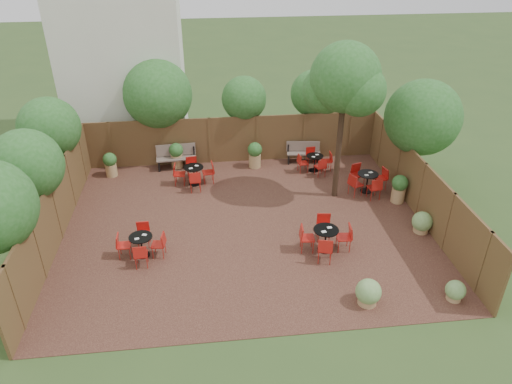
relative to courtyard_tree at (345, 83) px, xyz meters
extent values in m
plane|color=#354F23|center=(-3.48, -1.61, -4.30)|extent=(80.00, 80.00, 0.00)
cube|color=#3A1E17|center=(-3.48, -1.61, -4.29)|extent=(12.00, 10.00, 0.02)
cube|color=#4D301C|center=(-3.48, 3.39, -3.30)|extent=(12.00, 0.08, 2.00)
cube|color=#4D301C|center=(-9.48, -1.61, -3.30)|extent=(0.08, 10.00, 2.00)
cube|color=#4D301C|center=(2.52, -1.61, -3.30)|extent=(0.08, 10.00, 2.00)
cube|color=silver|center=(-7.98, 6.39, -0.30)|extent=(5.00, 4.00, 8.00)
sphere|color=#23591C|center=(-10.08, 1.39, -1.65)|extent=(2.15, 2.15, 2.15)
sphere|color=#23591C|center=(-9.98, -1.61, -1.65)|extent=(2.17, 2.17, 2.17)
sphere|color=#23591C|center=(-6.48, 4.09, -1.46)|extent=(2.79, 2.79, 2.79)
sphere|color=#23591C|center=(-2.98, 3.99, -1.74)|extent=(1.86, 1.86, 1.86)
sphere|color=#23591C|center=(0.02, 4.19, -1.70)|extent=(1.99, 1.99, 1.99)
sphere|color=#23591C|center=(3.12, 0.39, -1.48)|extent=(2.73, 2.73, 2.73)
cylinder|color=black|center=(0.01, 0.01, -1.92)|extent=(0.26, 0.26, 4.71)
sphere|color=#23591C|center=(0.01, 0.01, 0.19)|extent=(2.34, 2.34, 2.34)
sphere|color=#23591C|center=(-0.49, 0.41, -0.32)|extent=(1.64, 1.64, 1.64)
sphere|color=#23591C|center=(0.41, -0.39, -0.14)|extent=(1.71, 1.71, 1.71)
cube|color=brown|center=(-5.89, 2.94, -3.82)|extent=(1.64, 0.60, 0.05)
cube|color=brown|center=(-5.89, 3.15, -3.53)|extent=(1.61, 0.24, 0.48)
cube|color=black|center=(-6.62, 2.94, -4.06)|extent=(0.10, 0.49, 0.43)
cube|color=black|center=(-5.17, 2.94, -4.06)|extent=(0.10, 0.49, 0.43)
cube|color=brown|center=(-0.58, 2.94, -3.88)|extent=(1.45, 0.60, 0.05)
cube|color=brown|center=(-0.58, 3.12, -3.62)|extent=(1.40, 0.29, 0.42)
cube|color=black|center=(-1.21, 2.94, -4.09)|extent=(0.11, 0.42, 0.37)
cube|color=black|center=(0.06, 2.94, -4.09)|extent=(0.11, 0.42, 0.37)
cylinder|color=black|center=(1.28, 0.17, -4.26)|extent=(0.44, 0.44, 0.03)
cylinder|color=black|center=(1.28, 0.17, -3.90)|extent=(0.05, 0.05, 0.71)
cylinder|color=black|center=(1.28, 0.17, -3.54)|extent=(0.77, 0.77, 0.03)
cube|color=white|center=(1.40, 0.25, -3.52)|extent=(0.16, 0.13, 0.02)
cube|color=white|center=(1.18, 0.05, -3.52)|extent=(0.16, 0.13, 0.02)
cylinder|color=black|center=(-1.17, -3.27, -4.26)|extent=(0.45, 0.45, 0.03)
cylinder|color=black|center=(-1.17, -3.27, -3.90)|extent=(0.05, 0.05, 0.72)
cylinder|color=black|center=(-1.17, -3.27, -3.53)|extent=(0.78, 0.78, 0.03)
cube|color=white|center=(-1.05, -3.19, -3.51)|extent=(0.16, 0.13, 0.02)
cube|color=white|center=(-1.27, -3.39, -3.51)|extent=(0.16, 0.13, 0.02)
cylinder|color=black|center=(-5.18, 1.49, -4.26)|extent=(0.44, 0.44, 0.03)
cylinder|color=black|center=(-5.18, 1.49, -3.91)|extent=(0.05, 0.05, 0.70)
cylinder|color=black|center=(-5.18, 1.49, -3.55)|extent=(0.76, 0.76, 0.03)
cube|color=white|center=(-5.06, 1.57, -3.53)|extent=(0.15, 0.11, 0.01)
cube|color=white|center=(-5.28, 1.38, -3.53)|extent=(0.15, 0.11, 0.01)
cylinder|color=black|center=(-6.77, -2.90, -4.26)|extent=(0.41, 0.41, 0.03)
cylinder|color=black|center=(-6.77, -2.90, -3.93)|extent=(0.05, 0.05, 0.65)
cylinder|color=black|center=(-6.77, -2.90, -3.60)|extent=(0.71, 0.71, 0.03)
cube|color=white|center=(-6.65, -2.83, -3.57)|extent=(0.14, 0.10, 0.01)
cube|color=white|center=(-6.86, -3.01, -3.57)|extent=(0.14, 0.10, 0.01)
cylinder|color=black|center=(-0.30, 2.09, -4.26)|extent=(0.40, 0.40, 0.03)
cylinder|color=black|center=(-0.30, 2.09, -3.94)|extent=(0.05, 0.05, 0.64)
cylinder|color=black|center=(-0.30, 2.09, -3.61)|extent=(0.69, 0.69, 0.03)
cube|color=white|center=(-0.19, 2.16, -3.59)|extent=(0.13, 0.10, 0.01)
cube|color=white|center=(-0.39, 1.98, -3.59)|extent=(0.13, 0.10, 0.01)
cylinder|color=#A78353|center=(-5.89, 3.09, -4.00)|extent=(0.48, 0.48, 0.55)
sphere|color=#23591C|center=(-5.89, 3.09, -3.51)|extent=(0.58, 0.58, 0.58)
cylinder|color=#A78353|center=(-2.67, 2.72, -3.99)|extent=(0.49, 0.49, 0.56)
sphere|color=#23591C|center=(-2.67, 2.72, -3.49)|extent=(0.59, 0.59, 0.59)
cylinder|color=#A78353|center=(-8.47, 2.59, -4.02)|extent=(0.45, 0.45, 0.52)
sphere|color=#23591C|center=(-8.47, 2.59, -3.56)|extent=(0.54, 0.54, 0.54)
cylinder|color=#A78353|center=(2.17, -0.69, -4.00)|extent=(0.48, 0.48, 0.55)
sphere|color=#23591C|center=(2.17, -0.69, -3.51)|extent=(0.58, 0.58, 0.58)
cylinder|color=#A78353|center=(1.77, -5.84, -4.19)|extent=(0.39, 0.39, 0.18)
sphere|color=#67904A|center=(1.77, -5.84, -3.96)|extent=(0.54, 0.54, 0.54)
cylinder|color=#A78353|center=(-0.61, -5.72, -4.16)|extent=(0.50, 0.50, 0.23)
sphere|color=#67904A|center=(-0.61, -5.72, -3.88)|extent=(0.69, 0.69, 0.69)
cylinder|color=#A78353|center=(2.22, -2.64, -4.17)|extent=(0.48, 0.48, 0.22)
sphere|color=#67904A|center=(2.22, -2.64, -3.89)|extent=(0.66, 0.66, 0.66)
camera|label=1|loc=(-4.67, -14.90, 4.62)|focal=33.30mm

